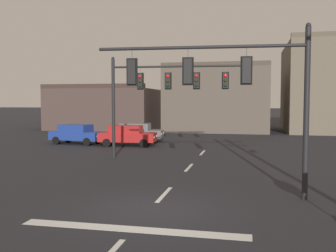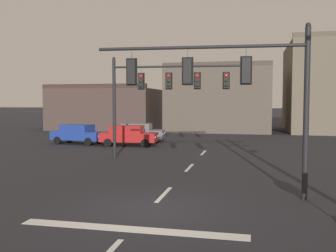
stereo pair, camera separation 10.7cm
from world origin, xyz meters
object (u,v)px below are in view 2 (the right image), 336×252
at_px(signal_mast_far_side, 159,88).
at_px(car_lot_middle, 128,135).
at_px(car_lot_farside, 138,132).
at_px(signal_mast_near_side, 233,82).
at_px(car_lot_nearside, 78,134).

height_order(signal_mast_far_side, car_lot_middle, signal_mast_far_side).
distance_m(car_lot_middle, car_lot_farside, 3.07).
relative_size(signal_mast_far_side, car_lot_farside, 1.73).
height_order(signal_mast_near_side, signal_mast_far_side, signal_mast_near_side).
bearing_deg(signal_mast_far_side, signal_mast_near_side, -60.49).
xyz_separation_m(signal_mast_far_side, car_lot_middle, (-4.03, 6.16, -3.47)).
distance_m(signal_mast_far_side, car_lot_middle, 8.13).
bearing_deg(car_lot_middle, signal_mast_near_side, -58.91).
bearing_deg(signal_mast_near_side, car_lot_middle, 121.09).
height_order(signal_mast_far_side, car_lot_nearside, signal_mast_far_side).
height_order(car_lot_middle, car_lot_farside, same).
height_order(signal_mast_far_side, car_lot_farside, signal_mast_far_side).
distance_m(car_lot_nearside, car_lot_farside, 5.08).
bearing_deg(car_lot_middle, signal_mast_far_side, -56.82).
bearing_deg(car_lot_farside, signal_mast_far_side, -65.70).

